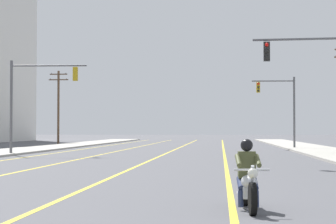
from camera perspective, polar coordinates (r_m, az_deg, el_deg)
lane_stripe_center at (r=51.17m, az=0.57°, el=-3.47°), size 0.16×100.00×0.01m
lane_stripe_left at (r=51.64m, az=-4.01°, el=-3.45°), size 0.16×100.00×0.01m
lane_stripe_right at (r=51.03m, az=5.09°, el=-3.47°), size 0.16×100.00×0.01m
lane_stripe_far_left at (r=52.35m, az=-8.09°, el=-3.41°), size 0.16×100.00×0.01m
sidewalk_kerb_right at (r=46.66m, az=14.22°, el=-3.52°), size 4.40×110.00×0.14m
sidewalk_kerb_left at (r=48.50m, az=-13.58°, el=-3.45°), size 4.40×110.00×0.14m
motorcycle_with_rider at (r=13.08m, az=7.28°, el=-6.30°), size 0.70×2.19×1.46m
traffic_signal_near_right at (r=29.66m, az=13.71°, el=3.09°), size 4.41×0.45×6.20m
traffic_signal_near_left at (r=41.96m, az=-12.17°, el=1.77°), size 5.07×0.49×6.20m
traffic_signal_mid_right at (r=54.67m, az=10.36°, el=0.89°), size 3.71×0.47×6.20m
utility_pole_left_far at (r=74.71m, az=-9.94°, el=0.71°), size 2.32×0.26×8.59m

